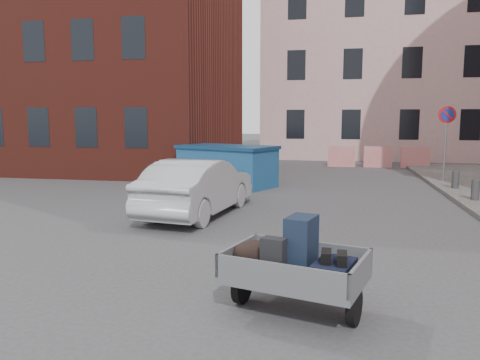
# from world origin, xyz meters

# --- Properties ---
(ground) EXTENTS (120.00, 120.00, 0.00)m
(ground) POSITION_xyz_m (0.00, 0.00, 0.00)
(ground) COLOR #38383A
(ground) RESTS_ON ground
(building_brick) EXTENTS (12.00, 10.00, 14.00)m
(building_brick) POSITION_xyz_m (-9.00, 13.00, 7.00)
(building_brick) COLOR #591E16
(building_brick) RESTS_ON ground
(building_pink) EXTENTS (16.00, 8.00, 14.00)m
(building_pink) POSITION_xyz_m (6.00, 22.00, 7.00)
(building_pink) COLOR #C69898
(building_pink) RESTS_ON ground
(far_building) EXTENTS (6.00, 6.00, 8.00)m
(far_building) POSITION_xyz_m (-20.00, 22.00, 4.00)
(far_building) COLOR maroon
(far_building) RESTS_ON ground
(no_parking_sign) EXTENTS (0.60, 0.09, 2.65)m
(no_parking_sign) POSITION_xyz_m (6.00, 9.48, 2.01)
(no_parking_sign) COLOR gray
(no_parking_sign) RESTS_ON sidewalk
(barriers) EXTENTS (4.70, 0.18, 1.00)m
(barriers) POSITION_xyz_m (4.20, 15.00, 0.50)
(barriers) COLOR red
(barriers) RESTS_ON ground
(trailer) EXTENTS (1.84, 1.96, 1.20)m
(trailer) POSITION_xyz_m (1.74, -2.67, 0.61)
(trailer) COLOR black
(trailer) RESTS_ON ground
(dumpster) EXTENTS (3.78, 2.94, 1.41)m
(dumpster) POSITION_xyz_m (-1.50, 7.66, 0.71)
(dumpster) COLOR #1C5085
(dumpster) RESTS_ON ground
(silver_car) EXTENTS (1.98, 4.33, 1.38)m
(silver_car) POSITION_xyz_m (-1.07, 2.73, 0.69)
(silver_car) COLOR #A2A5AA
(silver_car) RESTS_ON ground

